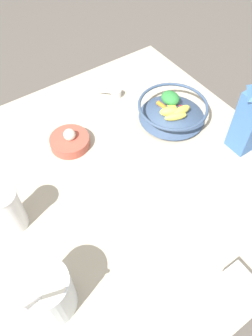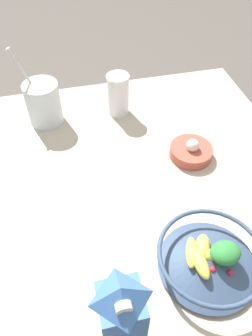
{
  "view_description": "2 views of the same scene",
  "coord_description": "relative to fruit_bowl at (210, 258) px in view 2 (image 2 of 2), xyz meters",
  "views": [
    {
      "loc": [
        -0.48,
        0.3,
        0.81
      ],
      "look_at": [
        -0.03,
        -0.0,
        0.1
      ],
      "focal_mm": 35.0,
      "sensor_mm": 36.0,
      "label": 1
    },
    {
      "loc": [
        -0.15,
        -0.56,
        0.72
      ],
      "look_at": [
        -0.02,
        -0.0,
        0.09
      ],
      "focal_mm": 35.0,
      "sensor_mm": 36.0,
      "label": 2
    }
  ],
  "objects": [
    {
      "name": "fruit_bowl",
      "position": [
        0.0,
        0.0,
        0.0
      ],
      "size": [
        0.23,
        0.23,
        0.09
      ],
      "color": "#384C6B",
      "rests_on": "countertop"
    },
    {
      "name": "ground_plane",
      "position": [
        -0.1,
        0.28,
        -0.07
      ],
      "size": [
        6.0,
        6.0,
        0.0
      ],
      "primitive_type": "plane",
      "color": "#4C4742"
    },
    {
      "name": "milk_carton",
      "position": [
        -0.22,
        -0.1,
        0.08
      ],
      "size": [
        0.07,
        0.07,
        0.24
      ],
      "color": "#3D6BB2",
      "rests_on": "countertop"
    },
    {
      "name": "yogurt_tub",
      "position": [
        -0.31,
        0.6,
        0.04
      ],
      "size": [
        0.13,
        0.11,
        0.24
      ],
      "color": "silver",
      "rests_on": "countertop"
    },
    {
      "name": "drinking_cup",
      "position": [
        -0.07,
        0.59,
        0.03
      ],
      "size": [
        0.07,
        0.07,
        0.14
      ],
      "color": "white",
      "rests_on": "countertop"
    },
    {
      "name": "countertop",
      "position": [
        -0.1,
        0.28,
        -0.05
      ],
      "size": [
        0.98,
        0.98,
        0.03
      ],
      "color": "#B2A893",
      "rests_on": "ground_plane"
    },
    {
      "name": "garlic_bowl",
      "position": [
        0.09,
        0.34,
        -0.02
      ],
      "size": [
        0.12,
        0.12,
        0.06
      ],
      "color": "#B24C3D",
      "rests_on": "countertop"
    }
  ]
}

